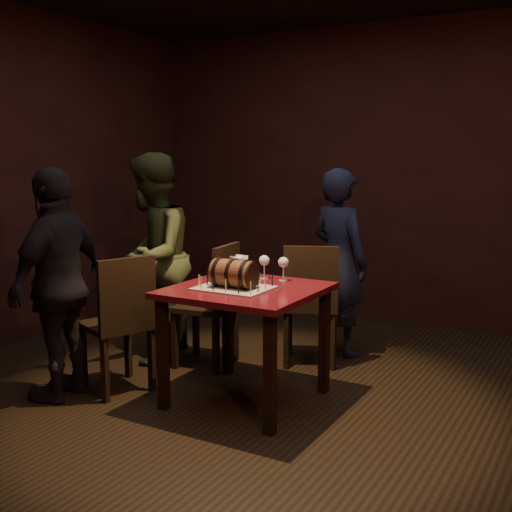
# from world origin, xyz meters

# --- Properties ---
(room_shell) EXTENTS (5.04, 5.04, 2.80)m
(room_shell) POSITION_xyz_m (0.00, 0.00, 1.40)
(room_shell) COLOR black
(room_shell) RESTS_ON ground
(pub_table) EXTENTS (0.90, 0.90, 0.75)m
(pub_table) POSITION_xyz_m (-0.14, 0.01, 0.64)
(pub_table) COLOR #530D15
(pub_table) RESTS_ON ground
(cake_board) EXTENTS (0.45, 0.35, 0.01)m
(cake_board) POSITION_xyz_m (-0.18, -0.08, 0.76)
(cake_board) COLOR #AFA08D
(cake_board) RESTS_ON pub_table
(barrel_cake) EXTENTS (0.33, 0.19, 0.19)m
(barrel_cake) POSITION_xyz_m (-0.18, -0.08, 0.85)
(barrel_cake) COLOR brown
(barrel_cake) RESTS_ON cake_board
(birthday_candles) EXTENTS (0.40, 0.30, 0.09)m
(birthday_candles) POSITION_xyz_m (-0.18, -0.08, 0.80)
(birthday_candles) COLOR #F4DF92
(birthday_candles) RESTS_ON cake_board
(wine_glass_left) EXTENTS (0.07, 0.07, 0.16)m
(wine_glass_left) POSITION_xyz_m (-0.33, 0.26, 0.87)
(wine_glass_left) COLOR silver
(wine_glass_left) RESTS_ON pub_table
(wine_glass_mid) EXTENTS (0.07, 0.07, 0.16)m
(wine_glass_mid) POSITION_xyz_m (-0.18, 0.32, 0.87)
(wine_glass_mid) COLOR silver
(wine_glass_mid) RESTS_ON pub_table
(wine_glass_right) EXTENTS (0.07, 0.07, 0.16)m
(wine_glass_right) POSITION_xyz_m (-0.03, 0.32, 0.87)
(wine_glass_right) COLOR silver
(wine_glass_right) RESTS_ON pub_table
(pint_of_ale) EXTENTS (0.07, 0.07, 0.15)m
(pint_of_ale) POSITION_xyz_m (-0.31, 0.19, 0.82)
(pint_of_ale) COLOR silver
(pint_of_ale) RESTS_ON pub_table
(menu_card) EXTENTS (0.10, 0.05, 0.13)m
(menu_card) POSITION_xyz_m (-0.41, 0.37, 0.81)
(menu_card) COLOR white
(menu_card) RESTS_ON pub_table
(chair_back) EXTENTS (0.53, 0.53, 0.93)m
(chair_back) POSITION_xyz_m (-0.07, 0.84, 0.52)
(chair_back) COLOR black
(chair_back) RESTS_ON ground
(chair_left_rear) EXTENTS (0.45, 0.45, 0.93)m
(chair_left_rear) POSITION_xyz_m (-0.69, 0.48, 0.52)
(chair_left_rear) COLOR black
(chair_left_rear) RESTS_ON ground
(chair_left_front) EXTENTS (0.52, 0.52, 0.93)m
(chair_left_front) POSITION_xyz_m (-0.92, -0.29, 0.52)
(chair_left_front) COLOR black
(chair_left_front) RESTS_ON ground
(person_back) EXTENTS (0.63, 0.53, 1.48)m
(person_back) POSITION_xyz_m (-0.01, 1.25, 0.74)
(person_back) COLOR #181C31
(person_back) RESTS_ON ground
(person_left_rear) EXTENTS (0.85, 0.94, 1.60)m
(person_left_rear) POSITION_xyz_m (-1.21, 0.40, 0.80)
(person_left_rear) COLOR #393F1F
(person_left_rear) RESTS_ON ground
(person_left_front) EXTENTS (0.49, 0.93, 1.51)m
(person_left_front) POSITION_xyz_m (-1.22, -0.53, 0.76)
(person_left_front) COLOR black
(person_left_front) RESTS_ON ground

